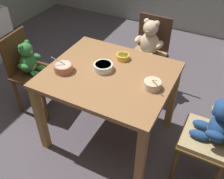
{
  "coord_description": "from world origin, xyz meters",
  "views": [
    {
      "loc": [
        0.79,
        -1.48,
        1.96
      ],
      "look_at": [
        0.0,
        0.05,
        0.53
      ],
      "focal_mm": 41.23,
      "sensor_mm": 36.0,
      "label": 1
    }
  ],
  "objects_px": {
    "teddy_chair_near_right": "(216,130)",
    "porridge_bowl_white_center": "(103,67)",
    "teddy_chair_near_left": "(30,65)",
    "porridge_bowl_yellow_far_center": "(123,57)",
    "porridge_bowl_terracotta_near_left": "(63,67)",
    "teddy_chair_far_center": "(148,48)",
    "porridge_bowl_cream_near_right": "(152,84)",
    "dining_table": "(109,84)"
  },
  "relations": [
    {
      "from": "porridge_bowl_yellow_far_center",
      "to": "porridge_bowl_cream_near_right",
      "type": "bearing_deg",
      "value": -35.16
    },
    {
      "from": "teddy_chair_near_right",
      "to": "porridge_bowl_cream_near_right",
      "type": "distance_m",
      "value": 0.56
    },
    {
      "from": "teddy_chair_far_center",
      "to": "porridge_bowl_cream_near_right",
      "type": "height_order",
      "value": "teddy_chair_far_center"
    },
    {
      "from": "dining_table",
      "to": "porridge_bowl_cream_near_right",
      "type": "bearing_deg",
      "value": -2.68
    },
    {
      "from": "teddy_chair_near_left",
      "to": "porridge_bowl_cream_near_right",
      "type": "distance_m",
      "value": 1.3
    },
    {
      "from": "teddy_chair_near_right",
      "to": "porridge_bowl_yellow_far_center",
      "type": "height_order",
      "value": "teddy_chair_near_right"
    },
    {
      "from": "teddy_chair_near_right",
      "to": "porridge_bowl_white_center",
      "type": "relative_size",
      "value": 5.41
    },
    {
      "from": "porridge_bowl_yellow_far_center",
      "to": "teddy_chair_far_center",
      "type": "bearing_deg",
      "value": 86.65
    },
    {
      "from": "teddy_chair_far_center",
      "to": "porridge_bowl_white_center",
      "type": "xyz_separation_m",
      "value": [
        -0.11,
        -0.8,
        0.21
      ]
    },
    {
      "from": "porridge_bowl_terracotta_near_left",
      "to": "porridge_bowl_cream_near_right",
      "type": "bearing_deg",
      "value": 9.62
    },
    {
      "from": "teddy_chair_near_left",
      "to": "porridge_bowl_white_center",
      "type": "distance_m",
      "value": 0.87
    },
    {
      "from": "teddy_chair_near_right",
      "to": "teddy_chair_near_left",
      "type": "bearing_deg",
      "value": -1.77
    },
    {
      "from": "teddy_chair_near_right",
      "to": "porridge_bowl_white_center",
      "type": "bearing_deg",
      "value": -3.66
    },
    {
      "from": "teddy_chair_near_right",
      "to": "porridge_bowl_white_center",
      "type": "xyz_separation_m",
      "value": [
        -0.95,
        0.07,
        0.21
      ]
    },
    {
      "from": "teddy_chair_near_right",
      "to": "teddy_chair_far_center",
      "type": "height_order",
      "value": "teddy_chair_far_center"
    },
    {
      "from": "teddy_chair_near_left",
      "to": "porridge_bowl_terracotta_near_left",
      "type": "bearing_deg",
      "value": -20.99
    },
    {
      "from": "teddy_chair_far_center",
      "to": "porridge_bowl_white_center",
      "type": "bearing_deg",
      "value": -5.69
    },
    {
      "from": "porridge_bowl_cream_near_right",
      "to": "porridge_bowl_terracotta_near_left",
      "type": "distance_m",
      "value": 0.73
    },
    {
      "from": "dining_table",
      "to": "teddy_chair_near_right",
      "type": "relative_size",
      "value": 1.18
    },
    {
      "from": "teddy_chair_near_right",
      "to": "porridge_bowl_yellow_far_center",
      "type": "distance_m",
      "value": 0.95
    },
    {
      "from": "dining_table",
      "to": "teddy_chair_near_left",
      "type": "xyz_separation_m",
      "value": [
        -0.9,
        0.02,
        -0.1
      ]
    },
    {
      "from": "teddy_chair_far_center",
      "to": "teddy_chair_near_left",
      "type": "relative_size",
      "value": 1.03
    },
    {
      "from": "teddy_chair_near_right",
      "to": "porridge_bowl_yellow_far_center",
      "type": "bearing_deg",
      "value": -17.6
    },
    {
      "from": "dining_table",
      "to": "teddy_chair_near_right",
      "type": "distance_m",
      "value": 0.89
    },
    {
      "from": "porridge_bowl_white_center",
      "to": "teddy_chair_near_left",
      "type": "bearing_deg",
      "value": 179.91
    },
    {
      "from": "porridge_bowl_terracotta_near_left",
      "to": "teddy_chair_far_center",
      "type": "bearing_deg",
      "value": 68.08
    },
    {
      "from": "dining_table",
      "to": "porridge_bowl_white_center",
      "type": "xyz_separation_m",
      "value": [
        -0.07,
        0.02,
        0.14
      ]
    },
    {
      "from": "porridge_bowl_white_center",
      "to": "porridge_bowl_yellow_far_center",
      "type": "distance_m",
      "value": 0.23
    },
    {
      "from": "teddy_chair_near_right",
      "to": "porridge_bowl_terracotta_near_left",
      "type": "height_order",
      "value": "porridge_bowl_terracotta_near_left"
    },
    {
      "from": "dining_table",
      "to": "porridge_bowl_terracotta_near_left",
      "type": "bearing_deg",
      "value": -158.07
    },
    {
      "from": "teddy_chair_near_left",
      "to": "porridge_bowl_cream_near_right",
      "type": "height_order",
      "value": "porridge_bowl_cream_near_right"
    },
    {
      "from": "teddy_chair_far_center",
      "to": "porridge_bowl_white_center",
      "type": "height_order",
      "value": "teddy_chair_far_center"
    },
    {
      "from": "teddy_chair_far_center",
      "to": "porridge_bowl_cream_near_right",
      "type": "xyz_separation_m",
      "value": [
        0.33,
        -0.84,
        0.21
      ]
    },
    {
      "from": "porridge_bowl_white_center",
      "to": "porridge_bowl_terracotta_near_left",
      "type": "xyz_separation_m",
      "value": [
        -0.28,
        -0.16,
        0.0
      ]
    },
    {
      "from": "teddy_chair_far_center",
      "to": "dining_table",
      "type": "bearing_deg",
      "value": -0.94
    },
    {
      "from": "teddy_chair_far_center",
      "to": "teddy_chair_near_left",
      "type": "height_order",
      "value": "teddy_chair_far_center"
    },
    {
      "from": "dining_table",
      "to": "porridge_bowl_cream_near_right",
      "type": "relative_size",
      "value": 7.89
    },
    {
      "from": "dining_table",
      "to": "teddy_chair_near_left",
      "type": "relative_size",
      "value": 1.21
    },
    {
      "from": "teddy_chair_near_right",
      "to": "porridge_bowl_terracotta_near_left",
      "type": "xyz_separation_m",
      "value": [
        -1.23,
        -0.09,
        0.21
      ]
    },
    {
      "from": "teddy_chair_near_right",
      "to": "dining_table",
      "type": "bearing_deg",
      "value": -2.57
    },
    {
      "from": "porridge_bowl_cream_near_right",
      "to": "porridge_bowl_terracotta_near_left",
      "type": "xyz_separation_m",
      "value": [
        -0.72,
        -0.12,
        0.0
      ]
    },
    {
      "from": "dining_table",
      "to": "porridge_bowl_cream_near_right",
      "type": "xyz_separation_m",
      "value": [
        0.37,
        -0.02,
        0.15
      ]
    }
  ]
}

